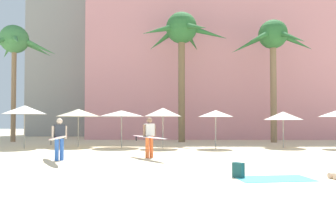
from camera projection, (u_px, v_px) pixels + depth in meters
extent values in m
plane|color=beige|center=(190.00, 204.00, 6.13)|extent=(120.00, 120.00, 0.00)
cube|color=pink|center=(226.00, 57.00, 32.45)|extent=(25.74, 9.82, 16.08)
cube|color=gray|center=(98.00, 3.00, 39.91)|extent=(12.62, 11.94, 32.50)
cylinder|color=#896B4C|center=(273.00, 88.00, 24.06)|extent=(0.46, 0.46, 8.10)
sphere|color=#2D6B33|center=(273.00, 34.00, 24.18)|extent=(2.15, 2.15, 2.15)
cone|color=#2D6B33|center=(296.00, 42.00, 24.42)|extent=(2.84, 0.90, 1.49)
cone|color=#2D6B33|center=(275.00, 48.00, 25.82)|extent=(1.45, 2.72, 1.71)
cone|color=#2D6B33|center=(248.00, 44.00, 24.97)|extent=(2.72, 1.62, 1.54)
cone|color=#2D6B33|center=(260.00, 37.00, 22.91)|extent=(2.35, 2.27, 1.51)
cone|color=#2D6B33|center=(291.00, 37.00, 22.50)|extent=(1.56, 2.70, 1.68)
cylinder|color=brown|center=(182.00, 85.00, 24.56)|extent=(0.50, 0.50, 8.73)
sphere|color=#2D6B33|center=(182.00, 28.00, 24.69)|extent=(2.38, 2.38, 2.38)
cone|color=#2D6B33|center=(208.00, 33.00, 24.71)|extent=(3.08, 0.62, 1.32)
cone|color=#2D6B33|center=(191.00, 41.00, 26.48)|extent=(1.76, 2.96, 1.55)
cone|color=#2D6B33|center=(162.00, 40.00, 25.98)|extent=(2.63, 2.33, 1.67)
cone|color=#2D6B33|center=(159.00, 30.00, 23.51)|extent=(2.77, 2.20, 1.50)
cone|color=#2D6B33|center=(195.00, 27.00, 22.84)|extent=(1.84, 2.96, 1.42)
cylinder|color=#896B4C|center=(14.00, 90.00, 24.76)|extent=(0.35, 0.35, 7.91)
sphere|color=#428447|center=(14.00, 39.00, 24.88)|extent=(2.15, 2.15, 2.15)
cone|color=#428447|center=(39.00, 47.00, 25.02)|extent=(2.84, 0.75, 1.57)
cone|color=#428447|center=(37.00, 49.00, 26.41)|extent=(2.03, 2.63, 1.25)
cone|color=#428447|center=(8.00, 50.00, 26.30)|extent=(2.21, 2.46, 1.42)
cone|color=#428447|center=(16.00, 40.00, 23.22)|extent=(1.85, 2.70, 1.36)
cylinder|color=gray|center=(216.00, 129.00, 18.46)|extent=(0.06, 0.06, 2.20)
cone|color=white|center=(216.00, 113.00, 18.49)|extent=(2.01, 2.01, 0.37)
cylinder|color=gray|center=(122.00, 129.00, 19.19)|extent=(0.06, 0.06, 2.22)
cone|color=white|center=(122.00, 113.00, 19.22)|extent=(2.69, 2.69, 0.36)
cylinder|color=gray|center=(78.00, 128.00, 19.72)|extent=(0.06, 0.06, 2.32)
cone|color=beige|center=(78.00, 113.00, 19.75)|extent=(2.65, 2.65, 0.46)
cylinder|color=gray|center=(283.00, 130.00, 19.07)|extent=(0.06, 0.06, 2.15)
cone|color=beige|center=(283.00, 116.00, 19.10)|extent=(2.27, 2.27, 0.49)
cylinder|color=gray|center=(163.00, 128.00, 18.65)|extent=(0.06, 0.06, 2.35)
cone|color=beige|center=(163.00, 112.00, 18.68)|extent=(2.17, 2.17, 0.49)
cylinder|color=gray|center=(24.00, 127.00, 18.59)|extent=(0.06, 0.06, 2.49)
cone|color=white|center=(25.00, 110.00, 18.62)|extent=(2.44, 2.44, 0.50)
cube|color=#4CC6D6|center=(274.00, 179.00, 8.74)|extent=(2.11, 1.25, 0.01)
cube|color=#194749|center=(238.00, 170.00, 8.94)|extent=(0.34, 0.34, 0.42)
cube|color=#14393A|center=(241.00, 173.00, 9.02)|extent=(0.19, 0.19, 0.18)
cylinder|color=orange|center=(151.00, 147.00, 13.84)|extent=(0.22, 0.22, 0.95)
cylinder|color=orange|center=(147.00, 147.00, 13.73)|extent=(0.22, 0.22, 0.95)
cube|color=white|center=(149.00, 130.00, 13.81)|extent=(0.46, 0.40, 0.52)
sphere|color=#936B51|center=(149.00, 120.00, 13.82)|extent=(0.33, 0.33, 0.24)
cylinder|color=#936B51|center=(154.00, 130.00, 13.94)|extent=(0.14, 0.14, 0.50)
cylinder|color=#936B51|center=(144.00, 131.00, 13.67)|extent=(0.14, 0.14, 0.50)
ellipsoid|color=white|center=(149.00, 137.00, 13.50)|extent=(1.86, 2.49, 0.10)
ellipsoid|color=#9D266E|center=(149.00, 137.00, 13.50)|extent=(1.88, 2.51, 0.07)
cube|color=black|center=(136.00, 139.00, 14.43)|extent=(0.07, 0.09, 0.18)
cylinder|color=blue|center=(62.00, 149.00, 12.91)|extent=(0.22, 0.22, 0.88)
cylinder|color=blue|center=(57.00, 150.00, 12.80)|extent=(0.22, 0.22, 0.88)
cube|color=#333842|center=(59.00, 132.00, 12.88)|extent=(0.45, 0.42, 0.55)
sphere|color=beige|center=(60.00, 121.00, 12.89)|extent=(0.34, 0.34, 0.24)
cylinder|color=beige|center=(66.00, 132.00, 13.02)|extent=(0.14, 0.14, 0.52)
cylinder|color=beige|center=(53.00, 133.00, 12.73)|extent=(0.14, 0.14, 0.52)
ellipsoid|color=white|center=(57.00, 138.00, 12.57)|extent=(1.86, 2.85, 0.37)
ellipsoid|color=#9C3472|center=(57.00, 138.00, 12.57)|extent=(1.89, 2.87, 0.33)
cube|color=black|center=(51.00, 143.00, 13.63)|extent=(0.07, 0.11, 0.19)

